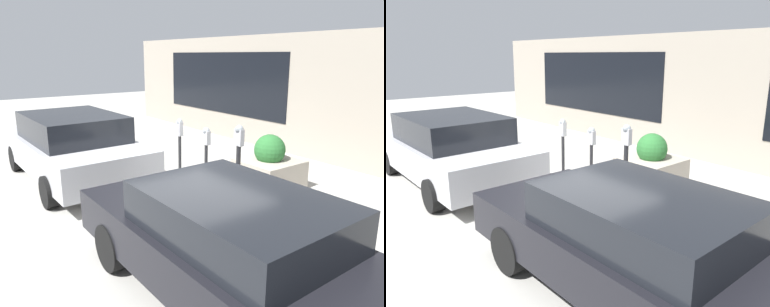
{
  "view_description": "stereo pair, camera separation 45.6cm",
  "coord_description": "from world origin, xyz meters",
  "views": [
    {
      "loc": [
        -5.39,
        3.74,
        2.7
      ],
      "look_at": [
        0.0,
        -0.14,
        0.94
      ],
      "focal_mm": 35.0,
      "sensor_mm": 36.0,
      "label": 1
    },
    {
      "loc": [
        -5.11,
        4.1,
        2.7
      ],
      "look_at": [
        0.0,
        -0.14,
        0.94
      ],
      "focal_mm": 35.0,
      "sensor_mm": 36.0,
      "label": 2
    }
  ],
  "objects": [
    {
      "name": "ground_plane",
      "position": [
        0.0,
        0.0,
        0.0
      ],
      "size": [
        40.0,
        40.0,
        0.0
      ],
      "primitive_type": "plane",
      "color": "#ADAAA3"
    },
    {
      "name": "curb_strip",
      "position": [
        0.0,
        0.08,
        0.02
      ],
      "size": [
        19.0,
        0.16,
        0.04
      ],
      "color": "gray",
      "rests_on": "ground_plane"
    },
    {
      "name": "building_facade",
      "position": [
        0.0,
        -4.47,
        1.64
      ],
      "size": [
        19.0,
        0.17,
        3.26
      ],
      "color": "#9E9384",
      "rests_on": "ground_plane"
    },
    {
      "name": "parking_meter_nearest",
      "position": [
        -0.88,
        -0.49,
        1.0
      ],
      "size": [
        0.17,
        0.14,
        1.56
      ],
      "color": "#232326",
      "rests_on": "ground_plane"
    },
    {
      "name": "parking_meter_second",
      "position": [
        0.01,
        -0.48,
        0.95
      ],
      "size": [
        0.16,
        0.13,
        1.39
      ],
      "color": "#232326",
      "rests_on": "ground_plane"
    },
    {
      "name": "parking_meter_middle",
      "position": [
        0.82,
        -0.43,
        0.96
      ],
      "size": [
        0.14,
        0.12,
        1.44
      ],
      "color": "#232326",
      "rests_on": "ground_plane"
    },
    {
      "name": "planter_box",
      "position": [
        -0.3,
        -1.89,
        0.43
      ],
      "size": [
        1.13,
        1.15,
        1.13
      ],
      "color": "#A39989",
      "rests_on": "ground_plane"
    },
    {
      "name": "parked_car_front",
      "position": [
        -2.62,
        1.26,
        0.7
      ],
      "size": [
        4.23,
        1.78,
        1.31
      ],
      "rotation": [
        0.0,
        0.0,
        0.01
      ],
      "color": "black",
      "rests_on": "ground_plane"
    },
    {
      "name": "parked_car_middle",
      "position": [
        2.61,
        1.22,
        0.76
      ],
      "size": [
        4.54,
        2.05,
        1.47
      ],
      "rotation": [
        0.0,
        0.0,
        0.02
      ],
      "color": "#B7B7BC",
      "rests_on": "ground_plane"
    }
  ]
}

